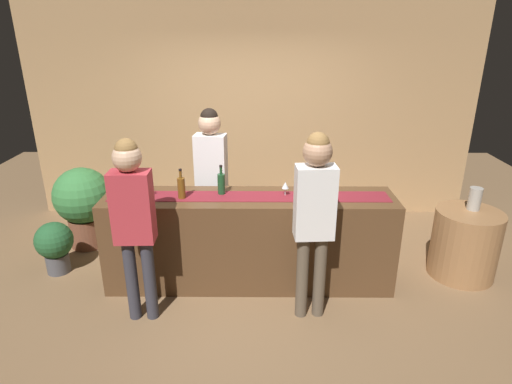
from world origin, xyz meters
The scene contains 16 objects.
ground_plane centered at (0.00, 0.00, 0.00)m, with size 10.00×10.00×0.00m, color brown.
back_wall centered at (0.00, 1.90, 1.45)m, with size 6.00×0.12×2.90m, color tan.
bar_counter centered at (0.00, 0.00, 0.48)m, with size 2.89×0.60×0.96m, color #543821.
counter_runner_cloth centered at (0.00, 0.00, 0.97)m, with size 2.75×0.28×0.01m, color maroon.
wine_bottle_green centered at (-0.28, 0.07, 1.08)m, with size 0.07×0.07×0.30m.
wine_bottle_amber centered at (-0.65, -0.05, 1.08)m, with size 0.07×0.07×0.30m.
wine_glass_near_customer centered at (0.36, 0.03, 1.07)m, with size 0.07×0.07×0.14m.
wine_glass_mid_counter centered at (0.54, 0.05, 1.07)m, with size 0.07×0.07×0.14m.
wine_glass_far_end centered at (-0.98, 0.02, 1.07)m, with size 0.07×0.07×0.14m.
bartender centered at (-0.43, 0.58, 1.08)m, with size 0.36×0.24×1.73m.
customer_sipping centered at (0.57, -0.56, 1.09)m, with size 0.35×0.24×1.74m.
customer_browsing centered at (-0.97, -0.61, 1.06)m, with size 0.35×0.24×1.70m.
round_side_table centered at (2.29, 0.16, 0.37)m, with size 0.68×0.68×0.74m, color #996B42.
vase_on_side_table centered at (2.34, 0.22, 0.86)m, with size 0.13×0.13×0.24m, color #A8A399.
potted_plant_tall centered at (-2.01, 0.81, 0.57)m, with size 0.68×0.68×0.99m.
potted_plant_small centered at (-2.11, 0.17, 0.34)m, with size 0.40×0.40×0.58m.
Camera 1 is at (0.10, -3.92, 2.53)m, focal length 30.08 mm.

